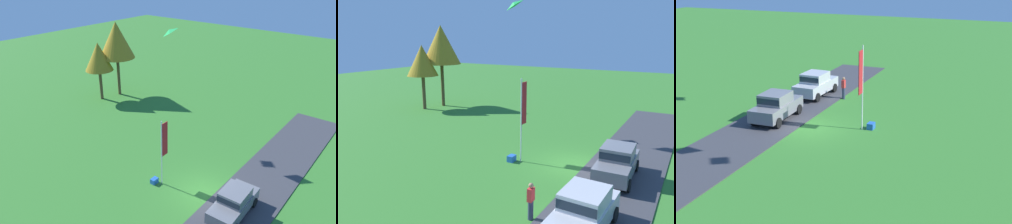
% 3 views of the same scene
% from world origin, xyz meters
% --- Properties ---
extents(ground_plane, '(120.00, 120.00, 0.00)m').
position_xyz_m(ground_plane, '(0.00, 0.00, 0.00)').
color(ground_plane, '#337528').
extents(pavement_strip, '(36.00, 4.40, 0.06)m').
position_xyz_m(pavement_strip, '(0.00, -2.90, 0.03)').
color(pavement_strip, '#38383D').
rests_on(pavement_strip, ground).
extents(car_sedan_by_flagpole, '(4.45, 2.06, 1.84)m').
position_xyz_m(car_sedan_by_flagpole, '(-6.71, -2.78, 1.04)').
color(car_sedan_by_flagpole, '#B7B7BC').
rests_on(car_sedan_by_flagpole, ground).
extents(car_sedan_near_entrance, '(4.46, 2.08, 1.84)m').
position_xyz_m(car_sedan_near_entrance, '(-0.59, -2.72, 1.04)').
color(car_sedan_near_entrance, slate).
rests_on(car_sedan_near_entrance, ground).
extents(person_watching_sky, '(0.36, 0.24, 1.71)m').
position_xyz_m(person_watching_sky, '(-6.85, -0.50, 0.88)').
color(person_watching_sky, '#2D334C').
rests_on(person_watching_sky, ground).
extents(flag_banner, '(0.71, 0.08, 5.32)m').
position_xyz_m(flag_banner, '(-0.83, 3.10, 3.37)').
color(flag_banner, silver).
rests_on(flag_banner, ground).
extents(cooler_box, '(0.56, 0.40, 0.40)m').
position_xyz_m(cooler_box, '(-1.37, 3.59, 0.20)').
color(cooler_box, blue).
rests_on(cooler_box, ground).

